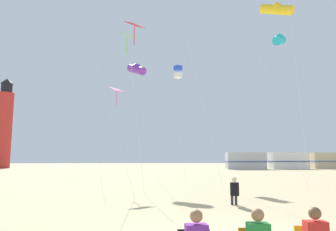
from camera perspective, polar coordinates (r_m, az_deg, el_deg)
name	(u,v)px	position (r m, az deg, el deg)	size (l,w,h in m)	color
kite_flyer_standing	(234,190)	(13.36, 12.04, -13.25)	(0.39, 0.54, 1.16)	black
kite_tube_violet	(137,69)	(27.55, -5.77, 8.44)	(2.89, 3.20, 10.28)	silver
kite_box_blue	(178,72)	(29.57, 1.84, 7.96)	(1.28, 1.08, 10.50)	silver
kite_diamond_lime	(126,41)	(19.02, -7.73, 13.40)	(3.01, 2.90, 9.36)	silver
kite_tube_cyan	(279,40)	(26.93, 19.69, 12.86)	(3.26, 3.51, 11.90)	silver
kite_tube_gold	(277,9)	(25.75, 19.28, 17.87)	(2.91, 2.83, 13.58)	silver
kite_diamond_scarlet	(134,31)	(18.57, -6.16, 15.10)	(1.29, 1.29, 9.72)	silver
kite_diamond_rainbow	(116,93)	(22.46, -9.55, 4.10)	(2.09, 2.12, 6.93)	silver
lighthouse_distant	(4,125)	(65.41, -27.78, -1.62)	(2.80, 2.80, 16.80)	red
rv_van_silver	(246,161)	(54.07, 14.01, -8.04)	(6.50, 2.51, 2.80)	#B7BABF
rv_van_white	(288,161)	(57.47, 21.16, -7.72)	(6.55, 2.67, 2.80)	white
rv_van_tan	(329,161)	(62.24, 27.39, -7.33)	(6.46, 2.38, 2.80)	#C6B28C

